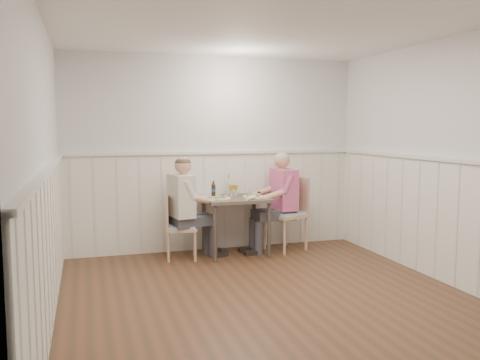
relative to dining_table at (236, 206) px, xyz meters
The scene contains 16 objects.
ground_plane 1.96m from the dining_table, 95.63° to the right, with size 4.50×4.50×0.00m, color #49311E.
room_shell 2.05m from the dining_table, 95.63° to the right, with size 4.04×4.54×2.60m.
wainscot 1.17m from the dining_table, 98.94° to the right, with size 4.00×4.49×1.34m.
dining_table is the anchor object (origin of this frame).
chair_right 0.78m from the dining_table, ahead, with size 0.60×0.60×0.98m.
chair_left 0.80m from the dining_table, behind, with size 0.44×0.44×0.81m.
man_in_pink 0.64m from the dining_table, ahead, with size 0.65×0.45×1.35m.
diner_cream 0.69m from the dining_table, behind, with size 0.66×0.47×1.32m.
plate_man 0.27m from the dining_table, 15.92° to the right, with size 0.29×0.29×0.07m.
plate_diner 0.27m from the dining_table, 161.35° to the right, with size 0.25×0.25×0.06m.
beer_glass_a 0.33m from the dining_table, 72.43° to the left, with size 0.06×0.06×0.16m.
beer_glass_b 0.31m from the dining_table, 88.29° to the left, with size 0.07×0.07×0.17m.
beer_bottle 0.38m from the dining_table, 140.02° to the left, with size 0.06×0.06×0.21m.
rolled_napkin 0.30m from the dining_table, 61.81° to the right, with size 0.19×0.18×0.05m.
grass_vase 0.37m from the dining_table, 97.77° to the left, with size 0.04×0.04×0.33m.
gingham_mat 0.40m from the dining_table, 138.97° to the left, with size 0.30×0.25×0.01m.
Camera 1 is at (-1.67, -4.43, 1.67)m, focal length 38.00 mm.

